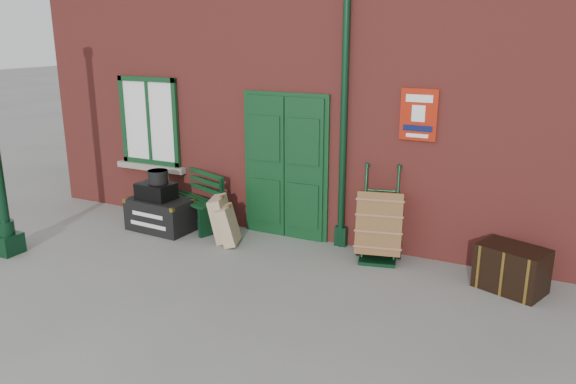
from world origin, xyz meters
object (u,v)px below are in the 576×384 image
Objects in this scene: bench at (189,195)px; dark_trunk at (512,269)px; porter_trolley at (380,224)px; houdini_trunk at (160,215)px.

bench is 5.15m from dark_trunk.
dark_trunk is at bearing -21.59° from porter_trolley.
bench is 1.54× the size of houdini_trunk.
bench is at bearing -163.79° from dark_trunk.
houdini_trunk is at bearing -89.81° from bench.
bench reaches higher than dark_trunk.
bench is 2.03× the size of dark_trunk.
porter_trolley is (3.34, -0.09, 0.03)m from bench.
porter_trolley reaches higher than bench.
houdini_trunk is at bearing 173.88° from porter_trolley.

